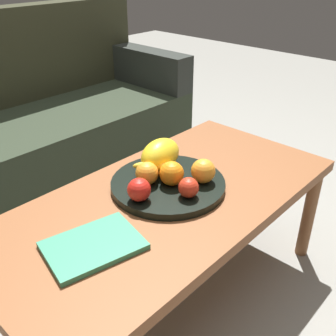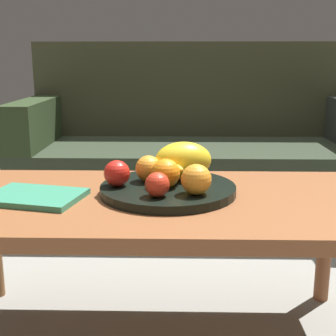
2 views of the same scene
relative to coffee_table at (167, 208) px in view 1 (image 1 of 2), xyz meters
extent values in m
plane|color=gray|center=(0.00, 0.00, -0.40)|extent=(8.00, 8.00, 0.00)
cube|color=brown|center=(0.00, 0.00, 0.03)|extent=(1.22, 0.60, 0.04)
cylinder|color=brown|center=(0.57, -0.26, -0.20)|extent=(0.05, 0.05, 0.41)
cylinder|color=brown|center=(0.57, 0.26, -0.20)|extent=(0.05, 0.05, 0.41)
cube|color=#283122|center=(0.14, 1.07, -0.20)|extent=(1.70, 0.70, 0.40)
cube|color=#2E2F1E|center=(0.14, 1.35, 0.25)|extent=(1.70, 0.14, 0.50)
cube|color=#292D28|center=(0.92, 1.07, 0.11)|extent=(0.14, 0.70, 0.22)
cylinder|color=black|center=(0.04, 0.03, 0.06)|extent=(0.38, 0.38, 0.03)
ellipsoid|color=yellow|center=(0.08, 0.11, 0.13)|extent=(0.18, 0.13, 0.11)
sphere|color=orange|center=(-0.02, 0.08, 0.11)|extent=(0.08, 0.08, 0.08)
sphere|color=orange|center=(0.03, 0.01, 0.11)|extent=(0.08, 0.08, 0.08)
sphere|color=orange|center=(0.12, -0.05, 0.11)|extent=(0.08, 0.08, 0.08)
sphere|color=red|center=(-0.10, 0.02, 0.11)|extent=(0.07, 0.07, 0.07)
sphere|color=red|center=(0.02, -0.08, 0.10)|extent=(0.07, 0.07, 0.07)
ellipsoid|color=yellow|center=(0.06, 0.09, 0.09)|extent=(0.15, 0.08, 0.03)
ellipsoid|color=gold|center=(0.03, 0.09, 0.09)|extent=(0.15, 0.10, 0.03)
ellipsoid|color=yellow|center=(0.03, 0.08, 0.12)|extent=(0.13, 0.13, 0.03)
ellipsoid|color=yellow|center=(0.05, 0.10, 0.12)|extent=(0.15, 0.09, 0.03)
cube|color=#348463|center=(-0.32, -0.03, 0.06)|extent=(0.28, 0.23, 0.02)
camera|label=1|loc=(-0.78, -0.73, 0.75)|focal=41.96mm
camera|label=2|loc=(0.07, -1.24, 0.43)|focal=50.01mm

